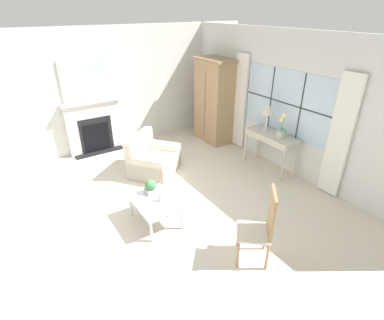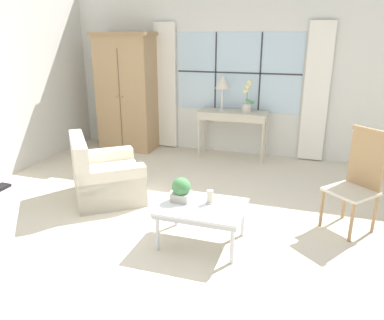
{
  "view_description": "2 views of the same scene",
  "coord_description": "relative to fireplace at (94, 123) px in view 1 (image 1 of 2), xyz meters",
  "views": [
    {
      "loc": [
        3.91,
        -1.82,
        3.16
      ],
      "look_at": [
        0.3,
        0.54,
        0.93
      ],
      "focal_mm": 28.0,
      "sensor_mm": 36.0,
      "label": 1
    },
    {
      "loc": [
        1.26,
        -3.41,
        2.04
      ],
      "look_at": [
        0.1,
        0.17,
        0.76
      ],
      "focal_mm": 35.0,
      "sensor_mm": 36.0,
      "label": 2
    }
  ],
  "objects": [
    {
      "name": "pillar_candle",
      "position": [
        3.29,
        0.03,
        -0.24
      ],
      "size": [
        0.09,
        0.09,
        0.15
      ],
      "color": "silver",
      "rests_on": "coffee_table"
    },
    {
      "name": "console_table",
      "position": [
        2.91,
        2.83,
        -0.02
      ],
      "size": [
        1.17,
        0.46,
        0.8
      ],
      "color": "beige",
      "rests_on": "ground_plane"
    },
    {
      "name": "wall_left",
      "position": [
        -0.12,
        0.72,
        0.67
      ],
      "size": [
        0.06,
        7.2,
        2.8
      ],
      "primitive_type": "cube",
      "color": "silver",
      "rests_on": "ground_plane"
    },
    {
      "name": "fireplace",
      "position": [
        0.0,
        0.0,
        0.0
      ],
      "size": [
        0.34,
        1.33,
        2.16
      ],
      "color": "black",
      "rests_on": "ground_plane"
    },
    {
      "name": "wall_back_windowed",
      "position": [
        2.91,
        3.15,
        0.65
      ],
      "size": [
        7.2,
        0.14,
        2.8
      ],
      "color": "silver",
      "rests_on": "ground_plane"
    },
    {
      "name": "potted_plant_small",
      "position": [
        2.99,
        0.0,
        -0.19
      ],
      "size": [
        0.19,
        0.19,
        0.25
      ],
      "color": "#BCB7AD",
      "rests_on": "coffee_table"
    },
    {
      "name": "ground_plane",
      "position": [
        2.91,
        0.12,
        -0.73
      ],
      "size": [
        14.0,
        14.0,
        0.0
      ],
      "primitive_type": "plane",
      "color": "beige"
    },
    {
      "name": "side_chair_wooden",
      "position": [
        4.72,
        0.79,
        -0.12
      ],
      "size": [
        0.62,
        0.62,
        1.11
      ],
      "color": "beige",
      "rests_on": "ground_plane"
    },
    {
      "name": "potted_orchid",
      "position": [
        3.14,
        2.83,
        0.27
      ],
      "size": [
        0.21,
        0.16,
        0.53
      ],
      "color": "#BCB7AD",
      "rests_on": "console_table"
    },
    {
      "name": "armoire",
      "position": [
        0.97,
        2.79,
        0.32
      ],
      "size": [
        1.06,
        0.63,
        2.07
      ],
      "color": "tan",
      "rests_on": "ground_plane"
    },
    {
      "name": "armchair_upholstered",
      "position": [
        1.7,
        0.66,
        -0.46
      ],
      "size": [
        1.25,
        1.28,
        0.82
      ],
      "color": "beige",
      "rests_on": "ground_plane"
    },
    {
      "name": "table_lamp",
      "position": [
        2.72,
        2.86,
        0.54
      ],
      "size": [
        0.25,
        0.25,
        0.59
      ],
      "color": "silver",
      "rests_on": "console_table"
    },
    {
      "name": "coffee_table",
      "position": [
        3.22,
        -0.05,
        -0.35
      ],
      "size": [
        0.85,
        0.63,
        0.42
      ],
      "color": "silver",
      "rests_on": "ground_plane"
    }
  ]
}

